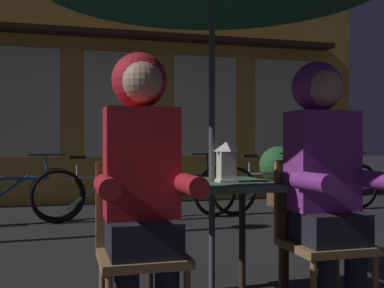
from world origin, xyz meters
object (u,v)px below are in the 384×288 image
bicycle_fourth (180,192)px  person_right_hooded (325,165)px  person_left_hooded (142,168)px  lantern (226,161)px  chair_left (140,242)px  bicycle_second (13,195)px  bicycle_third (100,193)px  potted_plant (278,170)px  cafe_table (212,199)px  bicycle_fifth (268,188)px  chair_right (319,232)px  bicycle_furthest (333,186)px

bicycle_fourth → person_right_hooded: bearing=-92.1°
person_left_hooded → lantern: bearing=33.5°
person_left_hooded → bicycle_fourth: size_ratio=0.85×
chair_left → bicycle_second: 3.90m
bicycle_third → potted_plant: (2.80, 0.79, 0.20)m
cafe_table → bicycle_fifth: bicycle_fifth is taller
bicycle_fifth → potted_plant: size_ratio=1.83×
person_right_hooded → bicycle_fourth: person_right_hooded is taller
person_right_hooded → chair_left: bearing=176.6°
chair_left → chair_right: size_ratio=1.00×
chair_right → person_left_hooded: size_ratio=0.62×
chair_left → potted_plant: size_ratio=0.95×
bicycle_fifth → bicycle_third: bearing=-179.7°
bicycle_fourth → potted_plant: (1.80, 0.90, 0.20)m
bicycle_fourth → bicycle_furthest: (2.30, 0.15, 0.00)m
person_left_hooded → bicycle_second: size_ratio=0.85×
chair_right → bicycle_second: 4.23m
cafe_table → chair_right: bearing=-37.5°
bicycle_third → bicycle_fourth: bearing=-6.3°
bicycle_third → bicycle_fifth: bearing=0.3°
potted_plant → chair_left: bearing=-122.7°
chair_left → chair_right: (0.96, 0.00, 0.00)m
bicycle_furthest → chair_right: bearing=-122.9°
lantern → bicycle_third: (-0.45, 3.42, -0.51)m
chair_right → person_left_hooded: person_left_hooded is taller
bicycle_second → bicycle_fifth: (3.30, -0.05, 0.00)m
cafe_table → potted_plant: size_ratio=0.80×
bicycle_fourth → bicycle_fifth: (1.28, 0.12, 0.00)m
cafe_table → bicycle_fourth: size_ratio=0.45×
chair_left → person_left_hooded: person_left_hooded is taller
lantern → cafe_table: bearing=134.7°
bicycle_fifth → potted_plant: bearing=56.1°
bicycle_furthest → bicycle_second: bearing=179.8°
bicycle_third → person_right_hooded: bearing=-77.1°
potted_plant → lantern: bearing=-119.2°
cafe_table → chair_left: size_ratio=0.85×
chair_left → bicycle_fourth: (1.10, 3.61, -0.14)m
lantern → chair_left: bearing=-150.9°
person_right_hooded → person_left_hooded: bearing=180.0°
bicycle_fourth → chair_left: bearing=-106.9°
bicycle_second → bicycle_furthest: bearing=-0.2°
lantern → person_right_hooded: bearing=-40.9°
lantern → bicycle_fourth: 3.39m
person_right_hooded → bicycle_furthest: bearing=57.5°
bicycle_second → chair_right: bearing=-63.5°
person_right_hooded → bicycle_fifth: bearing=69.5°
chair_right → bicycle_third: size_ratio=0.52×
lantern → potted_plant: (2.35, 4.21, -0.32)m
lantern → bicycle_second: lantern is taller
lantern → bicycle_furthest: 4.52m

